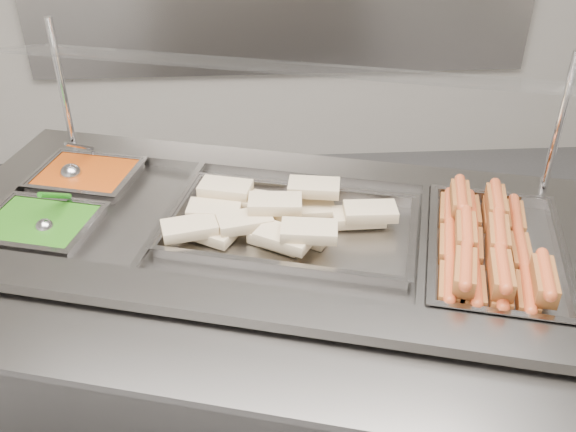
{
  "coord_description": "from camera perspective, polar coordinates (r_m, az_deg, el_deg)",
  "views": [
    {
      "loc": [
        -0.2,
        -1.33,
        2.03
      ],
      "look_at": [
        -0.1,
        0.27,
        0.98
      ],
      "focal_mm": 40.0,
      "sensor_mm": 36.0,
      "label": 1
    }
  ],
  "objects": [
    {
      "name": "tortilla_wraps",
      "position": [
        1.94,
        -1.68,
        0.12
      ],
      "size": [
        0.71,
        0.41,
        0.11
      ],
      "color": "beige",
      "rests_on": "pan_wraps"
    },
    {
      "name": "tray_rail",
      "position": [
        1.58,
        -6.06,
        -12.77
      ],
      "size": [
        1.91,
        0.86,
        0.06
      ],
      "color": "gray",
      "rests_on": "steam_counter"
    },
    {
      "name": "ladle",
      "position": [
        2.3,
        -18.66,
        3.7
      ],
      "size": [
        0.09,
        0.2,
        0.16
      ],
      "color": "silver",
      "rests_on": "pan_beans"
    },
    {
      "name": "steam_counter",
      "position": [
        2.25,
        -1.35,
        -10.6
      ],
      "size": [
        2.16,
        1.38,
        0.96
      ],
      "color": "gray",
      "rests_on": "ground"
    },
    {
      "name": "pan_hotdogs",
      "position": [
        1.95,
        17.84,
        -3.67
      ],
      "size": [
        0.5,
        0.66,
        0.11
      ],
      "color": "gray",
      "rests_on": "steam_counter"
    },
    {
      "name": "pan_beans",
      "position": [
        2.32,
        -17.36,
        2.72
      ],
      "size": [
        0.37,
        0.33,
        0.11
      ],
      "color": "gray",
      "rests_on": "steam_counter"
    },
    {
      "name": "pan_wraps",
      "position": [
        1.95,
        0.31,
        -1.31
      ],
      "size": [
        0.81,
        0.6,
        0.07
      ],
      "color": "gray",
      "rests_on": "steam_counter"
    },
    {
      "name": "pan_peas",
      "position": [
        2.1,
        -21.04,
        -1.51
      ],
      "size": [
        0.37,
        0.33,
        0.11
      ],
      "color": "gray",
      "rests_on": "steam_counter"
    },
    {
      "name": "hotdogs_in_buns",
      "position": [
        1.91,
        17.19,
        -2.49
      ],
      "size": [
        0.39,
        0.59,
        0.12
      ],
      "color": "brown",
      "rests_on": "pan_hotdogs"
    },
    {
      "name": "serving_spoon",
      "position": [
        2.05,
        -20.64,
        -0.5
      ],
      "size": [
        0.08,
        0.19,
        0.15
      ],
      "color": "silver",
      "rests_on": "pan_peas"
    },
    {
      "name": "sneeze_guard",
      "position": [
        1.97,
        -0.14,
        12.72
      ],
      "size": [
        1.77,
        0.76,
        0.47
      ],
      "color": "silver",
      "rests_on": "steam_counter"
    }
  ]
}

